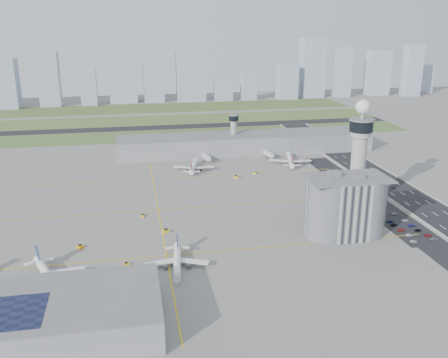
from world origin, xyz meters
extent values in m
plane|color=gray|center=(0.00, 0.00, 0.00)|extent=(1000.00, 1000.00, 0.00)
cube|color=#4C6530|center=(-20.00, 225.00, 0.04)|extent=(480.00, 50.00, 0.08)
cube|color=#496731|center=(-20.00, 300.00, 0.04)|extent=(480.00, 60.00, 0.08)
cube|color=#49622E|center=(-20.00, 380.00, 0.04)|extent=(480.00, 70.00, 0.08)
cube|color=black|center=(-20.00, 262.00, 0.06)|extent=(480.00, 22.00, 0.10)
cube|color=black|center=(115.00, 0.00, 0.05)|extent=(28.00, 500.00, 0.10)
cube|color=#9E9E99|center=(101.00, 0.00, 0.60)|extent=(0.60, 500.00, 1.20)
cube|color=black|center=(90.00, -10.00, 0.04)|extent=(18.00, 260.00, 0.08)
cube|color=black|center=(88.00, -22.00, 0.05)|extent=(20.00, 44.00, 0.10)
cube|color=yellow|center=(-40.00, -30.00, 0.01)|extent=(260.00, 0.60, 0.01)
cube|color=yellow|center=(-40.00, 30.00, 0.01)|extent=(260.00, 0.60, 0.01)
cube|color=yellow|center=(-40.00, 90.00, 0.01)|extent=(260.00, 0.60, 0.01)
cube|color=yellow|center=(-40.00, 30.00, 0.01)|extent=(0.60, 260.00, 0.01)
cylinder|color=#ADAAA5|center=(72.00, 8.00, 24.00)|extent=(8.40, 8.40, 48.00)
cylinder|color=#ADAAA5|center=(72.00, 8.00, 46.00)|extent=(11.00, 11.00, 4.00)
cylinder|color=black|center=(72.00, 8.00, 50.00)|extent=(13.00, 13.00, 6.00)
cylinder|color=slate|center=(72.00, 8.00, 53.50)|extent=(14.00, 14.00, 1.00)
cylinder|color=#ADAAA5|center=(72.00, 8.00, 56.00)|extent=(1.60, 1.60, 5.00)
sphere|color=white|center=(72.00, 8.00, 60.50)|extent=(8.00, 8.00, 8.00)
cylinder|color=#ADAAA5|center=(30.00, 150.00, 14.00)|extent=(5.00, 5.00, 28.00)
cylinder|color=black|center=(30.00, 150.00, 29.00)|extent=(8.00, 8.00, 4.00)
cylinder|color=slate|center=(30.00, 150.00, 31.50)|extent=(8.60, 8.60, 0.80)
cube|color=#B2B2B7|center=(52.00, -22.00, 15.00)|extent=(18.00, 24.00, 30.00)
cylinder|color=#B2B2B7|center=(43.00, -22.00, 15.00)|extent=(24.00, 24.00, 30.00)
cylinder|color=#B2B2B7|center=(61.00, -22.00, 15.00)|extent=(24.00, 24.00, 30.00)
cube|color=slate|center=(52.00, -22.00, 30.40)|extent=(42.00, 24.00, 0.80)
cube|color=slate|center=(46.00, -19.00, 32.00)|extent=(6.00, 5.00, 3.00)
cube|color=slate|center=(57.00, -24.00, 31.70)|extent=(5.00, 4.00, 2.40)
cube|color=gray|center=(40.00, 148.00, 7.50)|extent=(210.00, 32.00, 15.00)
cube|color=slate|center=(40.00, 148.00, 15.40)|extent=(210.00, 32.00, 0.80)
cube|color=gray|center=(-88.00, -82.00, 6.00)|extent=(84.00, 42.00, 12.00)
cube|color=slate|center=(-88.00, -82.00, 12.40)|extent=(84.00, 42.00, 0.80)
imported|color=silver|center=(82.26, -38.17, 0.62)|extent=(3.75, 1.81, 1.23)
imported|color=#9C9EA3|center=(84.19, -31.01, 0.60)|extent=(3.69, 1.51, 1.19)
imported|color=#AD2122|center=(83.61, -24.14, 0.60)|extent=(4.31, 2.02, 1.19)
imported|color=black|center=(83.19, -17.23, 0.57)|extent=(4.06, 2.00, 1.14)
imported|color=#0C2052|center=(83.46, -12.81, 0.65)|extent=(4.03, 2.18, 1.30)
imported|color=silver|center=(82.60, -4.02, 0.56)|extent=(3.56, 1.69, 1.13)
imported|color=gray|center=(93.83, -37.90, 0.63)|extent=(4.59, 2.20, 1.26)
imported|color=maroon|center=(93.48, -33.01, 0.58)|extent=(4.23, 2.25, 1.17)
imported|color=black|center=(92.01, -26.23, 0.63)|extent=(3.82, 1.76, 1.27)
imported|color=#111249|center=(91.97, -19.92, 0.66)|extent=(4.07, 1.67, 1.31)
imported|color=silver|center=(92.23, -12.55, 0.56)|extent=(4.24, 2.36, 1.12)
imported|color=#9494A0|center=(91.86, -2.81, 0.62)|extent=(4.50, 2.35, 1.25)
imported|color=black|center=(114.45, 39.34, 0.57)|extent=(1.25, 3.50, 1.15)
imported|color=navy|center=(122.68, 118.28, 0.54)|extent=(2.03, 4.00, 1.08)
imported|color=gray|center=(108.81, 178.91, 0.61)|extent=(1.82, 3.69, 1.21)
cube|color=#9EADC1|center=(-204.47, 415.19, 30.18)|extent=(35.81, 28.65, 60.36)
cube|color=#9EADC1|center=(-150.11, 419.66, 33.44)|extent=(25.49, 20.39, 66.89)
cube|color=#9EADC1|center=(-102.68, 417.90, 22.60)|extent=(20.04, 16.03, 45.20)
cube|color=#9EADC1|center=(-59.44, 436.89, 30.61)|extent=(35.76, 28.61, 61.22)
cube|color=#9EADC1|center=(-19.42, 431.56, 41.69)|extent=(26.33, 21.06, 83.39)
cube|color=#9EADC1|center=(30.27, 432.32, 31.06)|extent=(36.96, 29.57, 62.11)
cube|color=#9EADC1|center=(73.27, 423.68, 13.87)|extent=(23.01, 18.41, 27.75)
cube|color=#9EADC1|center=(108.28, 423.34, 19.48)|extent=(20.22, 16.18, 38.97)
cube|color=#9EADC1|center=(162.17, 421.29, 23.44)|extent=(26.14, 20.92, 46.89)
cube|color=#9EADC1|center=(201.27, 433.27, 40.60)|extent=(32.26, 25.81, 81.20)
cube|color=#9EADC1|center=(244.74, 426.38, 34.37)|extent=(21.59, 17.28, 68.75)
cube|color=#9EADC1|center=(302.83, 435.54, 31.70)|extent=(30.25, 24.20, 63.40)
cube|color=#9EADC1|center=(345.49, 415.96, 35.78)|extent=(23.04, 18.43, 71.56)
cube|color=#9EADC1|center=(382.05, 443.29, 20.53)|extent=(22.64, 18.11, 41.06)
camera|label=1|loc=(-53.14, -243.28, 106.34)|focal=40.00mm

